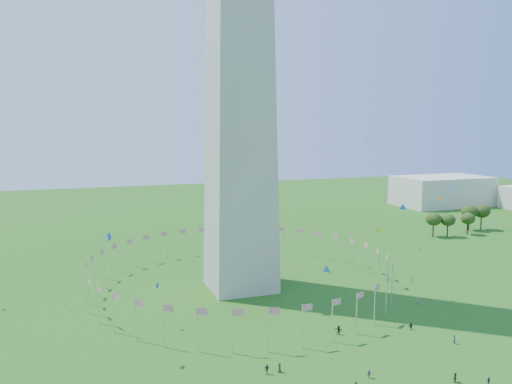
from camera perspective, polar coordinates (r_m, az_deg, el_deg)
ground at (r=95.93m, az=7.92°, el=-19.63°), size 600.00×600.00×0.00m
flag_ring at (r=137.42m, az=-1.78°, el=-9.05°), size 80.24×80.24×9.00m
gov_building_east_a at (r=297.00m, az=20.47°, el=0.12°), size 50.00×30.00×16.00m
crowd at (r=96.76m, az=12.73°, el=-18.91°), size 86.57×76.05×1.98m
kites_aloft at (r=116.04m, az=9.26°, el=-4.45°), size 131.46×67.55×41.03m
tree_line_east at (r=226.26m, az=23.75°, el=-3.02°), size 53.06×15.55×10.74m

